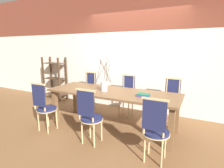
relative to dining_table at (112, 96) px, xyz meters
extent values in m
plane|color=brown|center=(0.00, 0.00, -0.67)|extent=(16.00, 16.00, 0.00)
cube|color=silver|center=(0.00, 1.26, 0.34)|extent=(12.00, 0.06, 2.01)
cube|color=brown|center=(0.00, 1.26, 1.94)|extent=(12.00, 0.06, 1.19)
cube|color=brown|center=(0.00, 0.00, 0.08)|extent=(2.64, 0.90, 0.04)
cube|color=brown|center=(-1.21, -0.35, -0.31)|extent=(0.09, 0.09, 0.72)
cube|color=brown|center=(1.21, -0.35, -0.31)|extent=(0.09, 0.09, 0.72)
cube|color=brown|center=(-1.21, 0.35, -0.31)|extent=(0.09, 0.09, 0.72)
cube|color=brown|center=(1.21, 0.35, -0.31)|extent=(0.09, 0.09, 0.72)
cylinder|color=#1E234C|center=(-1.09, -0.70, -0.22)|extent=(0.37, 0.37, 0.04)
cylinder|color=tan|center=(-1.09, -0.70, -0.24)|extent=(0.40, 0.40, 0.01)
cylinder|color=tan|center=(-1.21, -0.58, -0.45)|extent=(0.03, 0.03, 0.43)
cylinder|color=tan|center=(-0.96, -0.58, -0.45)|extent=(0.03, 0.03, 0.43)
cylinder|color=tan|center=(-1.21, -0.82, -0.45)|extent=(0.03, 0.03, 0.43)
cylinder|color=tan|center=(-0.96, -0.82, -0.45)|extent=(0.03, 0.03, 0.43)
cylinder|color=tan|center=(-1.22, -0.86, 0.06)|extent=(0.03, 0.03, 0.52)
cylinder|color=tan|center=(-0.96, -0.86, 0.06)|extent=(0.03, 0.03, 0.52)
cube|color=#1E234C|center=(-1.09, -0.86, 0.08)|extent=(0.32, 0.02, 0.42)
cube|color=tan|center=(-1.09, -0.86, 0.30)|extent=(0.36, 0.03, 0.03)
cylinder|color=#1E234C|center=(-0.03, -0.70, -0.22)|extent=(0.37, 0.37, 0.04)
cylinder|color=tan|center=(-0.03, -0.70, -0.24)|extent=(0.40, 0.40, 0.01)
cylinder|color=tan|center=(-0.16, -0.58, -0.45)|extent=(0.03, 0.03, 0.43)
cylinder|color=tan|center=(0.09, -0.58, -0.45)|extent=(0.03, 0.03, 0.43)
cylinder|color=tan|center=(-0.16, -0.82, -0.45)|extent=(0.03, 0.03, 0.43)
cylinder|color=tan|center=(0.09, -0.82, -0.45)|extent=(0.03, 0.03, 0.43)
cylinder|color=tan|center=(-0.16, -0.86, 0.06)|extent=(0.03, 0.03, 0.52)
cylinder|color=tan|center=(0.10, -0.86, 0.06)|extent=(0.03, 0.03, 0.52)
cube|color=#1E234C|center=(-0.03, -0.86, 0.08)|extent=(0.32, 0.02, 0.42)
cube|color=tan|center=(-0.03, -0.86, 0.30)|extent=(0.36, 0.03, 0.03)
cylinder|color=#1E234C|center=(1.05, -0.70, -0.22)|extent=(0.37, 0.37, 0.04)
cylinder|color=tan|center=(1.05, -0.70, -0.24)|extent=(0.40, 0.40, 0.01)
cylinder|color=tan|center=(0.93, -0.58, -0.45)|extent=(0.03, 0.03, 0.43)
cylinder|color=tan|center=(1.17, -0.58, -0.45)|extent=(0.03, 0.03, 0.43)
cylinder|color=tan|center=(0.93, -0.82, -0.45)|extent=(0.03, 0.03, 0.43)
cylinder|color=tan|center=(1.17, -0.82, -0.45)|extent=(0.03, 0.03, 0.43)
cylinder|color=tan|center=(0.92, -0.86, 0.06)|extent=(0.03, 0.03, 0.52)
cylinder|color=tan|center=(1.18, -0.86, 0.06)|extent=(0.03, 0.03, 0.52)
cube|color=#1E234C|center=(1.05, -0.86, 0.08)|extent=(0.32, 0.02, 0.42)
cube|color=tan|center=(1.05, -0.86, 0.30)|extent=(0.36, 0.03, 0.03)
cylinder|color=#1E234C|center=(-1.08, 0.70, -0.22)|extent=(0.37, 0.37, 0.04)
cylinder|color=tan|center=(-1.08, 0.70, -0.24)|extent=(0.40, 0.40, 0.01)
cylinder|color=tan|center=(-0.96, 0.58, -0.45)|extent=(0.03, 0.03, 0.43)
cylinder|color=tan|center=(-1.20, 0.58, -0.45)|extent=(0.03, 0.03, 0.43)
cylinder|color=tan|center=(-0.96, 0.82, -0.45)|extent=(0.03, 0.03, 0.43)
cylinder|color=tan|center=(-1.20, 0.82, -0.45)|extent=(0.03, 0.03, 0.43)
cylinder|color=tan|center=(-0.95, 0.86, 0.06)|extent=(0.03, 0.03, 0.52)
cylinder|color=tan|center=(-1.21, 0.86, 0.06)|extent=(0.03, 0.03, 0.52)
cube|color=#1E234C|center=(-1.08, 0.86, 0.08)|extent=(0.32, 0.02, 0.42)
cube|color=tan|center=(-1.08, 0.86, 0.30)|extent=(0.36, 0.03, 0.03)
cylinder|color=#1E234C|center=(0.02, 0.70, -0.22)|extent=(0.37, 0.37, 0.04)
cylinder|color=tan|center=(0.02, 0.70, -0.24)|extent=(0.40, 0.40, 0.01)
cylinder|color=tan|center=(0.14, 0.58, -0.45)|extent=(0.03, 0.03, 0.43)
cylinder|color=tan|center=(-0.10, 0.58, -0.45)|extent=(0.03, 0.03, 0.43)
cylinder|color=tan|center=(0.14, 0.82, -0.45)|extent=(0.03, 0.03, 0.43)
cylinder|color=tan|center=(-0.10, 0.82, -0.45)|extent=(0.03, 0.03, 0.43)
cylinder|color=tan|center=(0.15, 0.86, 0.06)|extent=(0.03, 0.03, 0.52)
cylinder|color=tan|center=(-0.11, 0.86, 0.06)|extent=(0.03, 0.03, 0.52)
cube|color=#1E234C|center=(0.02, 0.86, 0.08)|extent=(0.32, 0.02, 0.42)
cube|color=tan|center=(0.02, 0.86, 0.30)|extent=(0.36, 0.03, 0.03)
cylinder|color=#1E234C|center=(1.04, 0.70, -0.22)|extent=(0.37, 0.37, 0.04)
cylinder|color=tan|center=(1.04, 0.70, -0.24)|extent=(0.40, 0.40, 0.01)
cylinder|color=tan|center=(1.16, 0.58, -0.45)|extent=(0.03, 0.03, 0.43)
cylinder|color=tan|center=(0.92, 0.58, -0.45)|extent=(0.03, 0.03, 0.43)
cylinder|color=tan|center=(1.16, 0.82, -0.45)|extent=(0.03, 0.03, 0.43)
cylinder|color=tan|center=(0.92, 0.82, -0.45)|extent=(0.03, 0.03, 0.43)
cylinder|color=tan|center=(1.17, 0.86, 0.06)|extent=(0.03, 0.03, 0.52)
cylinder|color=tan|center=(0.91, 0.86, 0.06)|extent=(0.03, 0.03, 0.52)
cube|color=#1E234C|center=(1.04, 0.86, 0.08)|extent=(0.32, 0.02, 0.42)
cube|color=tan|center=(1.04, 0.86, 0.30)|extent=(0.36, 0.03, 0.03)
cylinder|color=#B2BCC1|center=(-0.15, -0.06, 0.19)|extent=(0.14, 0.14, 0.19)
cylinder|color=#473828|center=(-0.10, -0.03, 0.48)|extent=(0.05, 0.11, 0.38)
cylinder|color=#473828|center=(-0.24, 0.03, 0.49)|extent=(0.19, 0.20, 0.41)
cylinder|color=#473828|center=(-0.10, 0.01, 0.46)|extent=(0.14, 0.12, 0.35)
cylinder|color=#473828|center=(-0.26, -0.07, 0.49)|extent=(0.03, 0.23, 0.40)
cylinder|color=#473828|center=(-0.08, -0.13, 0.51)|extent=(0.16, 0.15, 0.45)
cylinder|color=#473828|center=(-0.06, -0.13, 0.51)|extent=(0.15, 0.18, 0.45)
cylinder|color=#473828|center=(-0.14, -0.02, 0.54)|extent=(0.08, 0.02, 0.50)
cube|color=#842D8C|center=(0.66, -0.07, 0.10)|extent=(0.20, 0.17, 0.01)
cube|color=#234C8C|center=(0.67, -0.07, 0.12)|extent=(0.23, 0.18, 0.02)
cube|color=#1E6B4C|center=(0.67, -0.07, 0.14)|extent=(0.20, 0.14, 0.02)
cube|color=#422D1E|center=(-2.86, 0.85, 0.00)|extent=(0.04, 0.04, 1.33)
cube|color=#422D1E|center=(-2.21, 0.85, 0.00)|extent=(0.04, 0.04, 1.33)
cube|color=#422D1E|center=(-2.86, 1.17, 0.00)|extent=(0.04, 0.04, 1.33)
cube|color=#422D1E|center=(-2.21, 1.17, 0.00)|extent=(0.04, 0.04, 1.33)
cube|color=#422D1E|center=(-2.54, 1.01, -0.51)|extent=(0.65, 0.32, 0.02)
cube|color=#422D1E|center=(-2.54, 1.01, 0.00)|extent=(0.65, 0.32, 0.02)
cube|color=#422D1E|center=(-2.54, 1.01, 0.48)|extent=(0.65, 0.32, 0.02)
camera|label=1|loc=(1.53, -3.02, 0.96)|focal=28.00mm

